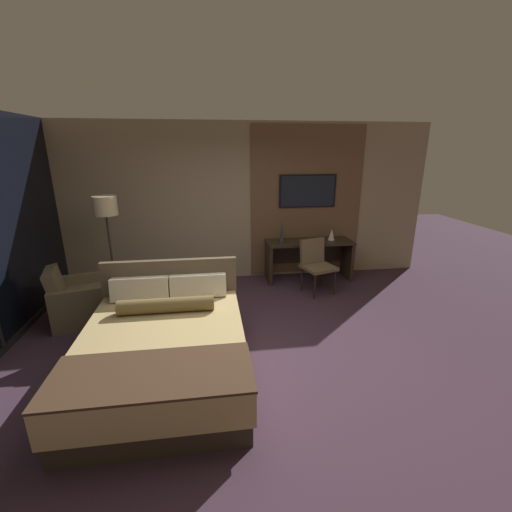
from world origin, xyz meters
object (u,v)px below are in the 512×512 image
desk (308,253)px  vase_short (332,235)px  desk_chair (316,261)px  bed (165,349)px  floor_lamp (106,215)px  vase_tall (282,231)px  tv (308,191)px  armchair_by_window (78,302)px

desk → vase_short: size_ratio=7.68×
desk_chair → vase_short: bearing=33.1°
bed → floor_lamp: bearing=116.6°
vase_tall → bed: bearing=-125.5°
desk_chair → floor_lamp: size_ratio=0.53×
vase_tall → vase_short: size_ratio=2.08×
vase_short → tv: bearing=149.6°
desk → tv: bearing=90.0°
bed → desk: bed is taller
desk → tv: size_ratio=1.49×
bed → floor_lamp: 2.41m
desk_chair → armchair_by_window: size_ratio=1.00×
tv → armchair_by_window: bearing=-159.4°
bed → vase_tall: bearing=54.5°
vase_tall → floor_lamp: bearing=-167.7°
desk → vase_tall: bearing=-174.1°
floor_lamp → vase_tall: floor_lamp is taller
bed → desk_chair: (2.27, 1.98, 0.22)m
desk_chair → vase_short: size_ratio=4.42×
bed → armchair_by_window: (-1.35, 1.43, -0.03)m
floor_lamp → vase_tall: 2.86m
desk_chair → vase_short: 0.80m
desk → tv: 1.14m
armchair_by_window → vase_short: 4.28m
vase_short → desk: bearing=178.0°
desk_chair → vase_short: vase_short is taller
armchair_by_window → floor_lamp: (0.39, 0.49, 1.14)m
bed → desk: bearing=47.9°
bed → vase_short: bed is taller
bed → desk: size_ratio=1.35×
armchair_by_window → floor_lamp: bearing=-53.8°
desk → desk_chair: size_ratio=1.74×
armchair_by_window → floor_lamp: 1.30m
tv → vase_tall: size_ratio=2.48×
armchair_by_window → vase_short: size_ratio=4.42×
bed → vase_short: bearing=43.1°
bed → desk_chair: 3.03m
vase_tall → vase_short: (0.94, 0.04, -0.11)m
bed → desk: (2.32, 2.58, 0.18)m
bed → vase_short: size_ratio=10.37×
vase_short → vase_tall: bearing=-177.6°
bed → floor_lamp: size_ratio=1.24×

